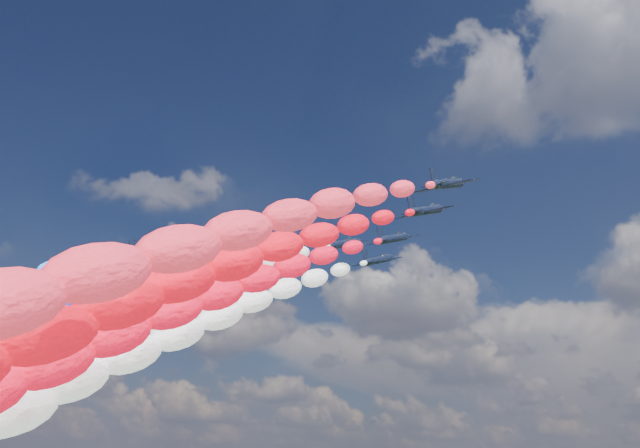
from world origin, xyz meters
The scene contains 14 objects.
jet_0 centered at (-30.62, -6.42, 98.55)m, with size 9.54×12.79×2.82m, color black, non-canonical shape.
jet_1 centered at (-21.26, 4.52, 98.55)m, with size 9.54×12.79×2.82m, color black, non-canonical shape.
jet_2 centered at (-9.48, 15.40, 98.55)m, with size 9.54×12.79×2.82m, color black, non-canonical shape.
trail_2 centered at (-9.48, -40.14, 72.58)m, with size 7.26×108.07×55.68m, color #1747FF, non-canonical shape.
jet_3 centered at (0.18, 10.75, 98.55)m, with size 9.54×12.79×2.82m, color black, non-canonical shape.
trail_3 centered at (0.18, -44.79, 72.58)m, with size 7.26×108.07×55.68m, color white, non-canonical shape.
jet_4 centered at (-0.53, 23.58, 98.55)m, with size 9.54×12.79×2.82m, color black, non-canonical shape.
trail_4 centered at (-0.53, -31.95, 72.58)m, with size 7.26×108.07×55.68m, color silver, non-canonical shape.
jet_5 centered at (9.20, 13.15, 98.55)m, with size 9.54×12.79×2.82m, color black, non-canonical shape.
trail_5 centered at (9.20, -42.38, 72.58)m, with size 7.26×108.07×55.68m, color red, non-canonical shape.
jet_6 centered at (21.19, 3.29, 98.55)m, with size 9.54×12.79×2.82m, color black, non-canonical shape.
trail_6 centered at (21.19, -52.24, 72.58)m, with size 7.26×108.07×55.68m, color red, non-canonical shape.
jet_7 centered at (29.45, -5.26, 98.55)m, with size 9.54×12.79×2.82m, color black, non-canonical shape.
trail_7 centered at (29.45, -60.79, 72.58)m, with size 7.26×108.07×55.68m, color red, non-canonical shape.
Camera 1 is at (78.95, -103.55, 57.26)m, focal length 45.54 mm.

